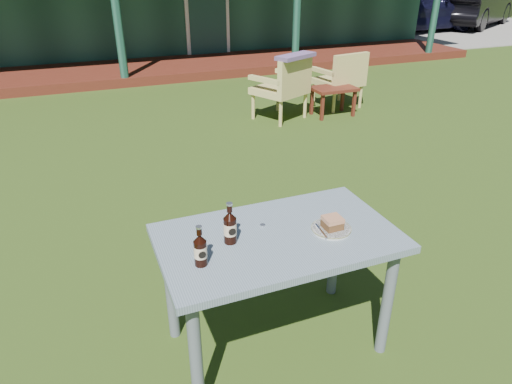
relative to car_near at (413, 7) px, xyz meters
name	(u,v)px	position (x,y,z in m)	size (l,w,h in m)	color
ground	(200,213)	(-9.01, -8.55, -0.72)	(80.00, 80.00, 0.00)	#334916
gravel_strip	(449,29)	(1.49, -0.05, -0.71)	(9.00, 6.00, 0.02)	gray
car_near	(413,7)	(0.00, 0.00, 0.00)	(1.70, 4.23, 1.44)	black
car_far	(475,3)	(2.74, 0.36, 0.00)	(1.52, 4.37, 1.44)	black
cafe_table	(278,252)	(-9.01, -10.15, -0.10)	(1.20, 0.70, 0.72)	slate
plate	(331,229)	(-8.74, -10.21, 0.01)	(0.20, 0.20, 0.01)	silver
cake_slice	(332,223)	(-8.74, -10.21, 0.05)	(0.09, 0.09, 0.06)	#513319
fork	(321,231)	(-8.80, -10.22, 0.02)	(0.01, 0.14, 0.00)	silver
cola_bottle_near	(230,227)	(-9.25, -10.12, 0.09)	(0.06, 0.07, 0.22)	black
cola_bottle_far	(200,250)	(-9.44, -10.25, 0.08)	(0.06, 0.06, 0.20)	black
bottle_cap	(263,225)	(-9.05, -10.04, 0.00)	(0.03, 0.03, 0.01)	silver
armchair_left	(285,85)	(-7.24, -6.43, -0.25)	(0.82, 0.80, 0.84)	tan
armchair_right	(342,77)	(-6.23, -6.23, -0.27)	(0.68, 0.65, 0.81)	tan
floral_throw	(296,56)	(-7.16, -6.58, 0.15)	(0.60, 0.21, 0.05)	slate
side_table	(334,91)	(-6.53, -6.51, -0.38)	(0.60, 0.40, 0.40)	#552014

